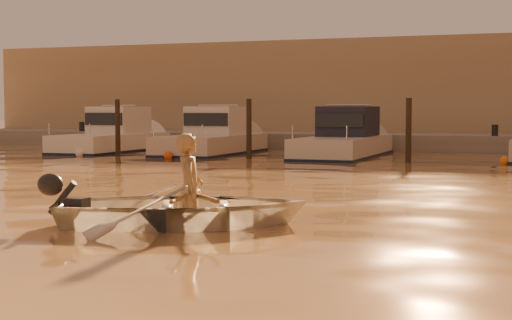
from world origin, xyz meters
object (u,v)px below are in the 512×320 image
at_px(moored_boat_1, 212,137).
at_px(waterfront_building, 460,93).
at_px(person, 190,190).
at_px(moored_boat_2, 344,139).
at_px(moored_boat_0, 111,136).
at_px(dinghy, 183,208).

xyz_separation_m(moored_boat_1, waterfront_building, (7.82, 11.00, 1.77)).
xyz_separation_m(person, moored_boat_2, (-1.87, 16.55, 0.12)).
distance_m(moored_boat_1, moored_boat_2, 5.01).
distance_m(person, moored_boat_2, 16.65).
xyz_separation_m(moored_boat_1, moored_boat_2, (5.01, 0.00, 0.00)).
distance_m(person, moored_boat_0, 19.95).
height_order(dinghy, moored_boat_2, moored_boat_2).
relative_size(moored_boat_0, moored_boat_1, 1.00).
bearing_deg(moored_boat_1, person, -67.42).
height_order(dinghy, moored_boat_1, moored_boat_1).
bearing_deg(moored_boat_1, moored_boat_0, 180.00).
relative_size(moored_boat_1, moored_boat_2, 0.92).
distance_m(dinghy, waterfront_building, 27.69).
bearing_deg(person, waterfront_building, -26.84).
bearing_deg(person, moored_boat_0, 9.06).
xyz_separation_m(dinghy, waterfront_building, (1.02, 27.59, 2.15)).
distance_m(dinghy, moored_boat_2, 16.69).
bearing_deg(moored_boat_0, moored_boat_2, 0.00).
xyz_separation_m(moored_boat_0, moored_boat_2, (9.28, 0.00, 0.00)).
bearing_deg(moored_boat_2, waterfront_building, 75.71).
xyz_separation_m(person, moored_boat_1, (-6.88, 16.55, 0.12)).
height_order(dinghy, moored_boat_0, moored_boat_0).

